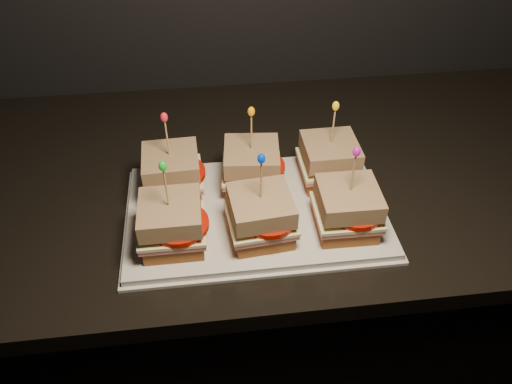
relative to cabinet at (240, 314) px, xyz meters
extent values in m
cube|color=black|center=(0.00, 0.00, 0.00)|extent=(2.34, 0.64, 0.89)
cube|color=black|center=(0.00, 0.00, 0.46)|extent=(2.38, 0.68, 0.04)
cube|color=silver|center=(0.03, -0.13, 0.49)|extent=(0.44, 0.27, 0.02)
cube|color=silver|center=(0.03, -0.13, 0.48)|extent=(0.45, 0.29, 0.01)
cube|color=#572E16|center=(-0.12, -0.07, 0.51)|extent=(0.10, 0.10, 0.03)
cube|color=#BB6161|center=(-0.12, -0.07, 0.53)|extent=(0.11, 0.10, 0.01)
cube|color=#FAF3AC|center=(-0.12, -0.07, 0.53)|extent=(0.11, 0.10, 0.01)
cylinder|color=#B51304|center=(-0.10, -0.08, 0.54)|extent=(0.09, 0.09, 0.01)
cube|color=brown|center=(-0.12, -0.07, 0.56)|extent=(0.10, 0.10, 0.03)
cylinder|color=tan|center=(-0.12, -0.07, 0.61)|extent=(0.00, 0.00, 0.09)
ellipsoid|color=red|center=(-0.12, -0.07, 0.65)|extent=(0.01, 0.01, 0.02)
cube|color=#572E16|center=(0.03, -0.07, 0.51)|extent=(0.10, 0.10, 0.03)
cube|color=#BB6161|center=(0.03, -0.07, 0.53)|extent=(0.11, 0.11, 0.01)
cube|color=#FAF3AC|center=(0.03, -0.07, 0.53)|extent=(0.11, 0.11, 0.01)
cylinder|color=#B51304|center=(0.04, -0.08, 0.54)|extent=(0.09, 0.09, 0.01)
cube|color=brown|center=(0.03, -0.07, 0.56)|extent=(0.10, 0.10, 0.03)
cylinder|color=tan|center=(0.03, -0.07, 0.61)|extent=(0.00, 0.00, 0.09)
ellipsoid|color=orange|center=(0.03, -0.07, 0.65)|extent=(0.01, 0.01, 0.02)
cube|color=#572E16|center=(0.17, -0.07, 0.51)|extent=(0.09, 0.09, 0.03)
cube|color=#BB6161|center=(0.17, -0.07, 0.53)|extent=(0.10, 0.10, 0.01)
cube|color=#FAF3AC|center=(0.17, -0.07, 0.53)|extent=(0.10, 0.10, 0.01)
cylinder|color=#B51304|center=(0.18, -0.08, 0.54)|extent=(0.09, 0.09, 0.01)
cube|color=brown|center=(0.17, -0.07, 0.56)|extent=(0.10, 0.10, 0.03)
cylinder|color=tan|center=(0.17, -0.07, 0.61)|extent=(0.00, 0.00, 0.09)
ellipsoid|color=yellow|center=(0.17, -0.07, 0.65)|extent=(0.01, 0.01, 0.02)
cube|color=#572E16|center=(-0.12, -0.20, 0.51)|extent=(0.09, 0.09, 0.03)
cube|color=#BB6161|center=(-0.12, -0.20, 0.53)|extent=(0.10, 0.10, 0.01)
cube|color=#FAF3AC|center=(-0.12, -0.20, 0.53)|extent=(0.10, 0.10, 0.01)
cylinder|color=#B51304|center=(-0.10, -0.20, 0.54)|extent=(0.09, 0.09, 0.01)
cube|color=brown|center=(-0.12, -0.20, 0.56)|extent=(0.09, 0.09, 0.03)
cylinder|color=tan|center=(-0.12, -0.20, 0.61)|extent=(0.00, 0.00, 0.09)
ellipsoid|color=green|center=(-0.12, -0.20, 0.65)|extent=(0.01, 0.01, 0.02)
cube|color=#572E16|center=(0.03, -0.20, 0.51)|extent=(0.10, 0.10, 0.03)
cube|color=#BB6161|center=(0.03, -0.20, 0.53)|extent=(0.11, 0.11, 0.01)
cube|color=#FAF3AC|center=(0.03, -0.20, 0.53)|extent=(0.11, 0.11, 0.01)
cylinder|color=#B51304|center=(0.04, -0.20, 0.54)|extent=(0.09, 0.09, 0.01)
cube|color=brown|center=(0.03, -0.20, 0.56)|extent=(0.10, 0.10, 0.03)
cylinder|color=tan|center=(0.03, -0.20, 0.61)|extent=(0.00, 0.00, 0.09)
ellipsoid|color=#0134CD|center=(0.03, -0.20, 0.65)|extent=(0.01, 0.01, 0.02)
cube|color=#572E16|center=(0.17, -0.20, 0.51)|extent=(0.09, 0.09, 0.03)
cube|color=#BB6161|center=(0.17, -0.20, 0.53)|extent=(0.10, 0.10, 0.01)
cube|color=#FAF3AC|center=(0.17, -0.20, 0.53)|extent=(0.11, 0.10, 0.01)
cylinder|color=#B51304|center=(0.18, -0.20, 0.54)|extent=(0.09, 0.09, 0.01)
cube|color=brown|center=(0.17, -0.20, 0.56)|extent=(0.10, 0.10, 0.03)
cylinder|color=tan|center=(0.17, -0.20, 0.61)|extent=(0.00, 0.00, 0.09)
ellipsoid|color=#BF14AA|center=(0.17, -0.20, 0.65)|extent=(0.01, 0.01, 0.02)
camera|label=1|loc=(-0.05, -0.76, 1.09)|focal=35.00mm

